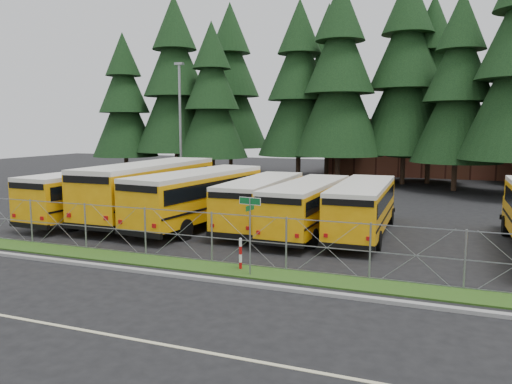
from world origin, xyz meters
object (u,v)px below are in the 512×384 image
at_px(bus_1, 98,195).
at_px(bus_2, 154,191).
at_px(bus_5, 309,208).
at_px(striped_bollard, 240,254).
at_px(light_standard, 180,123).
at_px(bus_3, 202,198).
at_px(bus_4, 263,203).
at_px(bus_6, 363,209).
at_px(street_sign, 250,219).

distance_m(bus_1, bus_2, 3.15).
distance_m(bus_5, striped_bollard, 7.10).
bearing_deg(bus_5, light_standard, 141.57).
relative_size(bus_1, bus_2, 0.86).
height_order(bus_3, bus_4, bus_3).
xyz_separation_m(bus_4, bus_5, (2.65, -0.66, -0.00)).
bearing_deg(bus_1, light_standard, 99.68).
bearing_deg(bus_6, bus_3, -176.67).
distance_m(bus_2, bus_6, 11.76).
relative_size(bus_3, bus_4, 1.13).
bearing_deg(striped_bollard, bus_1, 150.76).
height_order(bus_1, light_standard, light_standard).
bearing_deg(bus_4, bus_2, 179.49).
distance_m(bus_3, striped_bollard, 8.59).
relative_size(bus_5, street_sign, 3.48).
relative_size(bus_1, bus_6, 1.08).
relative_size(bus_5, bus_6, 0.99).
bearing_deg(light_standard, bus_1, -82.82).
height_order(bus_2, bus_6, bus_2).
height_order(bus_2, bus_5, bus_2).
relative_size(bus_1, light_standard, 1.05).
xyz_separation_m(bus_2, bus_5, (9.22, -0.56, -0.33)).
bearing_deg(bus_2, bus_3, -12.20).
bearing_deg(street_sign, light_standard, 125.42).
xyz_separation_m(bus_1, street_sign, (12.03, -6.95, 0.64)).
xyz_separation_m(bus_6, street_sign, (-2.63, -8.06, 0.74)).
relative_size(bus_6, street_sign, 3.50).
height_order(bus_6, street_sign, street_sign).
bearing_deg(bus_5, bus_3, -176.73).
xyz_separation_m(bus_1, bus_3, (6.34, 0.46, 0.07)).
height_order(bus_1, striped_bollard, bus_1).
bearing_deg(light_standard, street_sign, -54.58).
bearing_deg(bus_6, bus_5, -170.36).
height_order(bus_2, bus_4, bus_2).
distance_m(bus_1, striped_bollard, 13.12).
relative_size(bus_2, street_sign, 4.37).
bearing_deg(bus_4, bus_5, -15.35).
bearing_deg(street_sign, bus_1, 149.99).
height_order(bus_4, striped_bollard, bus_4).
bearing_deg(bus_4, bus_3, -166.72).
xyz_separation_m(bus_5, light_standard, (-13.65, 11.48, 4.22)).
xyz_separation_m(street_sign, striped_bollard, (-0.60, 0.55, -1.43)).
bearing_deg(light_standard, bus_4, -44.52).
bearing_deg(bus_2, bus_5, -3.74).
distance_m(bus_1, bus_4, 9.57).
height_order(bus_6, light_standard, light_standard).
bearing_deg(street_sign, bus_6, 71.91).
height_order(bus_4, street_sign, street_sign).
xyz_separation_m(bus_4, bus_6, (5.18, -0.18, 0.00)).
relative_size(bus_1, bus_3, 0.95).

